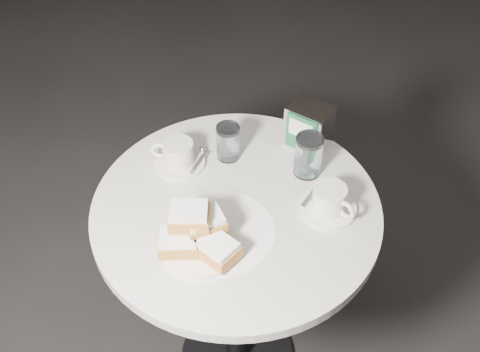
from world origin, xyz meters
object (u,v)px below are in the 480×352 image
at_px(water_glass_right, 308,156).
at_px(coffee_cup_right, 329,201).
at_px(coffee_cup_left, 178,155).
at_px(napkin_dispenser, 309,126).
at_px(beignet_plate, 198,236).
at_px(cafe_table, 236,256).
at_px(water_glass_left, 228,142).

bearing_deg(water_glass_right, coffee_cup_right, -44.80).
relative_size(coffee_cup_left, coffee_cup_right, 0.96).
bearing_deg(napkin_dispenser, beignet_plate, -94.16).
distance_m(beignet_plate, coffee_cup_right, 0.32).
distance_m(cafe_table, coffee_cup_left, 0.31).
height_order(beignet_plate, water_glass_right, beignet_plate).
relative_size(water_glass_left, water_glass_right, 0.87).
distance_m(coffee_cup_left, water_glass_right, 0.33).
xyz_separation_m(cafe_table, beignet_plate, (-0.01, -0.15, 0.24)).
distance_m(water_glass_right, napkin_dispenser, 0.10).
height_order(water_glass_left, napkin_dispenser, napkin_dispenser).
xyz_separation_m(coffee_cup_left, water_glass_left, (0.10, 0.08, 0.02)).
bearing_deg(coffee_cup_right, cafe_table, -136.06).
xyz_separation_m(cafe_table, water_glass_left, (-0.10, 0.15, 0.25)).
xyz_separation_m(coffee_cup_right, water_glass_right, (-0.10, 0.10, 0.02)).
relative_size(cafe_table, coffee_cup_right, 4.25).
bearing_deg(water_glass_left, napkin_dispenser, 40.01).
bearing_deg(coffee_cup_right, beignet_plate, -112.10).
bearing_deg(coffee_cup_right, water_glass_right, 154.60).
bearing_deg(water_glass_left, coffee_cup_right, -10.32).
bearing_deg(napkin_dispenser, water_glass_right, -61.46).
height_order(beignet_plate, napkin_dispenser, napkin_dispenser).
bearing_deg(beignet_plate, coffee_cup_left, 130.80).
bearing_deg(water_glass_left, coffee_cup_left, -139.90).
bearing_deg(beignet_plate, water_glass_left, 106.04).
distance_m(coffee_cup_right, water_glass_right, 0.14).
xyz_separation_m(coffee_cup_left, coffee_cup_right, (0.40, 0.03, 0.00)).
distance_m(beignet_plate, coffee_cup_left, 0.28).
relative_size(cafe_table, coffee_cup_left, 4.44).
distance_m(cafe_table, beignet_plate, 0.28).
height_order(coffee_cup_left, water_glass_right, water_glass_right).
relative_size(water_glass_right, napkin_dispenser, 0.90).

